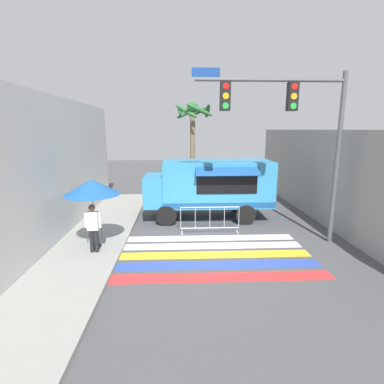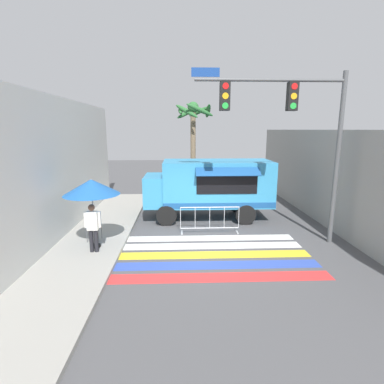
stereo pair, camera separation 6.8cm
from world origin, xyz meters
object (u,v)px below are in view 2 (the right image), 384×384
(barricade_front, at_px, (210,220))
(palm_tree, at_px, (194,127))
(traffic_signal_pole, at_px, (292,120))
(folding_chair, at_px, (94,223))
(patio_umbrella, at_px, (91,187))
(food_truck, at_px, (207,185))
(vendor_person, at_px, (93,225))

(barricade_front, xyz_separation_m, palm_tree, (-0.39, 5.62, 3.59))
(traffic_signal_pole, distance_m, folding_chair, 7.64)
(palm_tree, bearing_deg, folding_chair, -120.25)
(traffic_signal_pole, xyz_separation_m, folding_chair, (-6.76, 0.27, -3.56))
(traffic_signal_pole, distance_m, patio_umbrella, 6.91)
(traffic_signal_pole, relative_size, palm_tree, 1.08)
(food_truck, xyz_separation_m, palm_tree, (-0.47, 3.65, 2.55))
(barricade_front, bearing_deg, folding_chair, -167.83)
(vendor_person, bearing_deg, barricade_front, 29.08)
(food_truck, bearing_deg, barricade_front, -92.24)
(patio_umbrella, xyz_separation_m, vendor_person, (0.08, -0.42, -1.15))
(food_truck, distance_m, palm_tree, 4.47)
(food_truck, relative_size, barricade_front, 2.43)
(folding_chair, height_order, barricade_front, folding_chair)
(folding_chair, height_order, palm_tree, palm_tree)
(food_truck, bearing_deg, vendor_person, -135.02)
(vendor_person, bearing_deg, folding_chair, 105.65)
(food_truck, relative_size, patio_umbrella, 2.44)
(food_truck, relative_size, vendor_person, 3.56)
(traffic_signal_pole, distance_m, barricade_front, 4.70)
(vendor_person, height_order, palm_tree, palm_tree)
(folding_chair, relative_size, barricade_front, 0.43)
(vendor_person, bearing_deg, traffic_signal_pole, 9.27)
(folding_chair, bearing_deg, vendor_person, -85.70)
(traffic_signal_pole, height_order, palm_tree, traffic_signal_pole)
(folding_chair, xyz_separation_m, vendor_person, (0.28, -1.12, 0.28))
(vendor_person, bearing_deg, palm_tree, 67.02)
(traffic_signal_pole, bearing_deg, vendor_person, -172.55)
(food_truck, height_order, palm_tree, palm_tree)
(food_truck, distance_m, vendor_person, 5.68)
(folding_chair, height_order, vendor_person, vendor_person)
(traffic_signal_pole, xyz_separation_m, barricade_front, (-2.56, 1.17, -3.77))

